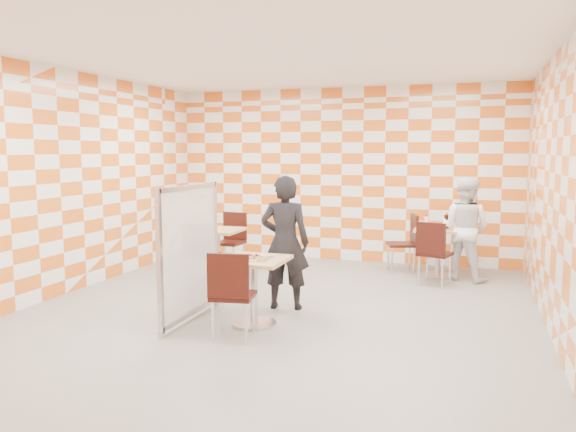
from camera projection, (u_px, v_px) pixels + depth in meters
The scene contains 15 objects.
room_shell at pixel (289, 185), 6.99m from camera, with size 7.00×7.00×7.00m.
main_table at pixel (254, 280), 6.18m from camera, with size 0.70×0.70×0.75m.
second_table at pixel (438, 244), 8.57m from camera, with size 0.70×0.70×0.75m.
empty_table at pixel (218, 245), 8.46m from camera, with size 0.70×0.70×0.75m.
chair_main_front at pixel (231, 289), 5.62m from camera, with size 0.49×0.49×0.92m.
chair_second_front at pixel (433, 248), 7.94m from camera, with size 0.52×0.53×0.92m.
chair_second_side at pixel (407, 238), 8.84m from camera, with size 0.54×0.53×0.92m.
chair_empty_near at pixel (201, 250), 7.82m from camera, with size 0.46×0.47×0.92m.
chair_empty_far at pixel (232, 236), 9.07m from camera, with size 0.46×0.47×0.92m.
partition at pixel (190, 252), 6.33m from camera, with size 0.08×1.38×1.55m.
man_dark at pixel (285, 242), 6.80m from camera, with size 0.60×0.39×1.63m, color black.
man_white at pixel (465, 229), 8.33m from camera, with size 0.75×0.58×1.54m, color white.
pizza_on_foil at pixel (253, 257), 6.13m from camera, with size 0.40×0.40×0.04m.
sport_bottle at pixel (426, 221), 8.67m from camera, with size 0.06×0.06×0.20m.
soda_bottle at pixel (446, 221), 8.53m from camera, with size 0.07×0.07×0.23m.
Camera 1 is at (2.17, -6.10, 1.93)m, focal length 35.00 mm.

